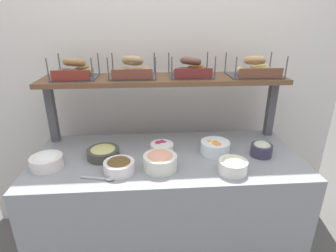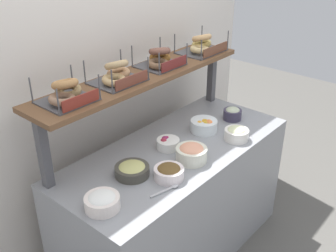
# 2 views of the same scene
# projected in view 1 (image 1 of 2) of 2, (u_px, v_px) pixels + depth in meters

# --- Properties ---
(back_wall) EXTENTS (2.82, 0.06, 2.40)m
(back_wall) POSITION_uv_depth(u_px,v_px,m) (162.00, 80.00, 2.03)
(back_wall) COLOR silver
(back_wall) RESTS_ON ground_plane
(deli_counter) EXTENTS (1.62, 0.70, 0.85)m
(deli_counter) POSITION_uv_depth(u_px,v_px,m) (167.00, 211.00, 1.81)
(deli_counter) COLOR gray
(deli_counter) RESTS_ON ground_plane
(shelf_riser_left) EXTENTS (0.05, 0.05, 0.40)m
(shelf_riser_left) POSITION_uv_depth(u_px,v_px,m) (52.00, 113.00, 1.77)
(shelf_riser_left) COLOR #4C4C51
(shelf_riser_left) RESTS_ON deli_counter
(shelf_riser_right) EXTENTS (0.05, 0.05, 0.40)m
(shelf_riser_right) POSITION_uv_depth(u_px,v_px,m) (271.00, 108.00, 1.88)
(shelf_riser_right) COLOR #4C4C51
(shelf_riser_right) RESTS_ON deli_counter
(upper_shelf) EXTENTS (1.58, 0.32, 0.03)m
(upper_shelf) POSITION_uv_depth(u_px,v_px,m) (164.00, 79.00, 1.74)
(upper_shelf) COLOR brown
(upper_shelf) RESTS_ON shelf_riser_left
(bowl_beet_salad) EXTENTS (0.14, 0.14, 0.07)m
(bowl_beet_salad) POSITION_uv_depth(u_px,v_px,m) (162.00, 147.00, 1.67)
(bowl_beet_salad) COLOR white
(bowl_beet_salad) RESTS_ON deli_counter
(bowl_hummus) EXTENTS (0.19, 0.19, 0.07)m
(bowl_hummus) POSITION_uv_depth(u_px,v_px,m) (103.00, 152.00, 1.61)
(bowl_hummus) COLOR #413F37
(bowl_hummus) RESTS_ON deli_counter
(bowl_fruit_salad) EXTENTS (0.18, 0.18, 0.09)m
(bowl_fruit_salad) POSITION_uv_depth(u_px,v_px,m) (215.00, 147.00, 1.66)
(bowl_fruit_salad) COLOR white
(bowl_fruit_salad) RESTS_ON deli_counter
(bowl_scallion_spread) EXTENTS (0.16, 0.16, 0.09)m
(bowl_scallion_spread) POSITION_uv_depth(u_px,v_px,m) (233.00, 165.00, 1.45)
(bowl_scallion_spread) COLOR white
(bowl_scallion_spread) RESTS_ON deli_counter
(bowl_chocolate_spread) EXTENTS (0.17, 0.17, 0.08)m
(bowl_chocolate_spread) POSITION_uv_depth(u_px,v_px,m) (119.00, 166.00, 1.45)
(bowl_chocolate_spread) COLOR white
(bowl_chocolate_spread) RESTS_ON deli_counter
(bowl_lox_spread) EXTENTS (0.19, 0.19, 0.11)m
(bowl_lox_spread) POSITION_uv_depth(u_px,v_px,m) (160.00, 161.00, 1.48)
(bowl_lox_spread) COLOR silver
(bowl_lox_spread) RESTS_ON deli_counter
(bowl_cream_cheese) EXTENTS (0.18, 0.18, 0.09)m
(bowl_cream_cheese) POSITION_uv_depth(u_px,v_px,m) (46.00, 161.00, 1.50)
(bowl_cream_cheese) COLOR white
(bowl_cream_cheese) RESTS_ON deli_counter
(bowl_tuna_salad) EXTENTS (0.13, 0.13, 0.09)m
(bowl_tuna_salad) POSITION_uv_depth(u_px,v_px,m) (262.00, 149.00, 1.63)
(bowl_tuna_salad) COLOR #39344B
(bowl_tuna_salad) RESTS_ON deli_counter
(serving_spoon_near_plate) EXTENTS (0.18, 0.06, 0.01)m
(serving_spoon_near_plate) POSITION_uv_depth(u_px,v_px,m) (102.00, 179.00, 1.39)
(serving_spoon_near_plate) COLOR #B7B7BC
(serving_spoon_near_plate) RESTS_ON deli_counter
(bagel_basket_everything) EXTENTS (0.27, 0.26, 0.14)m
(bagel_basket_everything) POSITION_uv_depth(u_px,v_px,m) (75.00, 71.00, 1.69)
(bagel_basket_everything) COLOR #4C4C51
(bagel_basket_everything) RESTS_ON upper_shelf
(bagel_basket_sesame) EXTENTS (0.29, 0.25, 0.15)m
(bagel_basket_sesame) POSITION_uv_depth(u_px,v_px,m) (133.00, 70.00, 1.72)
(bagel_basket_sesame) COLOR #4C4C51
(bagel_basket_sesame) RESTS_ON upper_shelf
(bagel_basket_cinnamon_raisin) EXTENTS (0.28, 0.26, 0.14)m
(bagel_basket_cinnamon_raisin) POSITION_uv_depth(u_px,v_px,m) (190.00, 69.00, 1.75)
(bagel_basket_cinnamon_raisin) COLOR #4C4C51
(bagel_basket_cinnamon_raisin) RESTS_ON upper_shelf
(bagel_basket_plain) EXTENTS (0.33, 0.25, 0.14)m
(bagel_basket_plain) POSITION_uv_depth(u_px,v_px,m) (254.00, 69.00, 1.75)
(bagel_basket_plain) COLOR #4C4C51
(bagel_basket_plain) RESTS_ON upper_shelf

